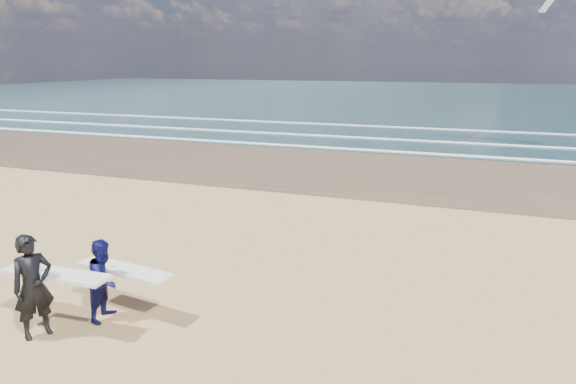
% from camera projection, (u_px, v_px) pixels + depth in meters
% --- Properties ---
extents(surfer_near, '(2.22, 1.09, 2.00)m').
position_uv_depth(surfer_near, '(35.00, 285.00, 9.52)').
color(surfer_near, black).
rests_on(surfer_near, ground).
extents(surfer_far, '(2.25, 1.18, 1.66)m').
position_uv_depth(surfer_far, '(107.00, 278.00, 10.25)').
color(surfer_far, '#0D0E4A').
rests_on(surfer_far, ground).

